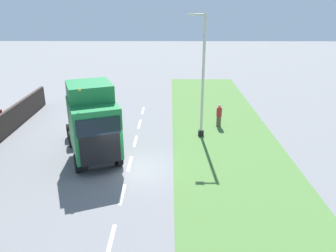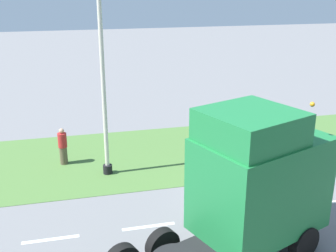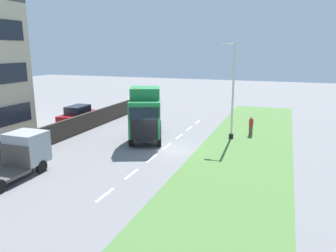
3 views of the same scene
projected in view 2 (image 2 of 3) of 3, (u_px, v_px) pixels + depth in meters
name	position (u px, v px, depth m)	size (l,w,h in m)	color
ground_plane	(255.00, 212.00, 15.06)	(120.00, 120.00, 0.00)	slate
grass_verge	(203.00, 150.00, 20.57)	(7.00, 44.00, 0.01)	#4C7538
lane_markings	(237.00, 215.00, 14.91)	(0.16, 21.00, 0.00)	white
lorry_cab	(253.00, 184.00, 12.16)	(4.67, 6.97, 4.69)	black
lamp_post	(104.00, 91.00, 16.81)	(1.31, 0.39, 8.07)	black
pedestrian	(63.00, 147.00, 18.74)	(0.39, 0.39, 1.70)	brown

